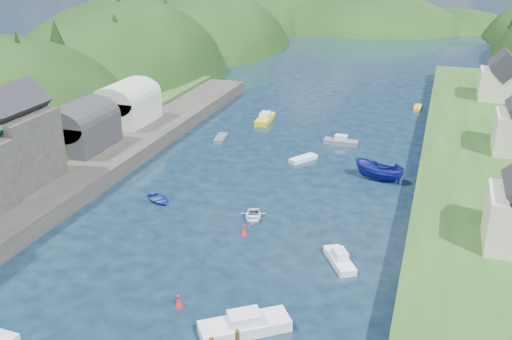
% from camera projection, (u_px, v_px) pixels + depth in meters
% --- Properties ---
extents(ground, '(600.00, 600.00, 0.00)m').
position_uv_depth(ground, '(303.00, 142.00, 83.87)').
color(ground, black).
rests_on(ground, ground).
extents(hillside_left, '(44.00, 245.56, 52.00)m').
position_uv_depth(hillside_left, '(125.00, 118.00, 121.96)').
color(hillside_left, black).
rests_on(hillside_left, ground).
extents(far_hills, '(103.00, 68.00, 44.00)m').
position_uv_depth(far_hills, '(392.00, 58.00, 196.60)').
color(far_hills, black).
rests_on(far_hills, ground).
extents(hill_trees, '(92.43, 148.13, 12.60)m').
position_uv_depth(hill_trees, '(326.00, 50.00, 91.50)').
color(hill_trees, black).
rests_on(hill_trees, ground).
extents(quay_left, '(12.00, 110.00, 2.00)m').
position_uv_depth(quay_left, '(31.00, 195.00, 64.10)').
color(quay_left, '#2D2B28').
rests_on(quay_left, ground).
extents(boat_sheds, '(7.00, 21.00, 7.50)m').
position_uv_depth(boat_sheds, '(105.00, 111.00, 79.76)').
color(boat_sheds, '#2D2D30').
rests_on(boat_sheds, quay_left).
extents(terrace_right, '(16.00, 120.00, 2.40)m').
position_uv_depth(terrace_right, '(488.00, 181.00, 67.37)').
color(terrace_right, '#234719').
rests_on(terrace_right, ground).
extents(channel_buoy_near, '(0.70, 0.70, 1.10)m').
position_uv_depth(channel_buoy_near, '(179.00, 301.00, 46.22)').
color(channel_buoy_near, red).
rests_on(channel_buoy_near, ground).
extents(channel_buoy_far, '(0.70, 0.70, 1.10)m').
position_uv_depth(channel_buoy_far, '(244.00, 230.00, 57.42)').
color(channel_buoy_far, red).
rests_on(channel_buoy_far, ground).
extents(moored_boats, '(30.61, 85.66, 2.46)m').
position_uv_depth(moored_boats, '(242.00, 230.00, 57.07)').
color(moored_boats, silver).
rests_on(moored_boats, ground).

